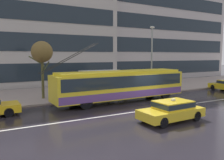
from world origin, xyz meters
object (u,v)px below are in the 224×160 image
taxi_oncoming_near (172,110)px  street_tree_bare (42,53)px  pedestrian_walking_past (108,78)px  street_lamp (152,54)px  bus_shelter (100,76)px  trolleybus (122,85)px  pedestrian_at_shelter (125,76)px  pedestrian_approaching_curb (94,81)px

taxi_oncoming_near → street_tree_bare: street_tree_bare is taller
pedestrian_walking_past → street_tree_bare: 7.07m
street_lamp → bus_shelter: bearing=169.1°
bus_shelter → street_lamp: street_lamp is taller
trolleybus → pedestrian_at_shelter: size_ratio=6.53×
street_tree_bare → trolleybus: bearing=-34.2°
pedestrian_approaching_curb → street_tree_bare: bearing=157.4°
trolleybus → pedestrian_walking_past: trolleybus is taller
street_tree_bare → pedestrian_at_shelter: bearing=2.7°
bus_shelter → pedestrian_approaching_curb: bearing=-136.7°
bus_shelter → taxi_oncoming_near: bearing=-89.7°
bus_shelter → pedestrian_walking_past: bus_shelter is taller
taxi_oncoming_near → street_tree_bare: 12.76m
taxi_oncoming_near → pedestrian_approaching_curb: pedestrian_approaching_curb is taller
pedestrian_approaching_curb → bus_shelter: bearing=43.3°
street_tree_bare → pedestrian_approaching_curb: bearing=-22.6°
trolleybus → pedestrian_walking_past: (0.56, 3.66, 0.29)m
bus_shelter → street_tree_bare: bearing=173.4°
trolleybus → taxi_oncoming_near: size_ratio=3.14×
pedestrian_approaching_curb → pedestrian_at_shelter: bearing=24.9°
taxi_oncoming_near → pedestrian_walking_past: size_ratio=2.09×
bus_shelter → pedestrian_at_shelter: 3.80m
pedestrian_walking_past → street_tree_bare: street_tree_bare is taller
pedestrian_walking_past → street_lamp: (4.65, -1.30, 2.49)m
pedestrian_walking_past → street_lamp: size_ratio=0.29×
pedestrian_approaching_curb → pedestrian_walking_past: (2.23, 1.37, 0.06)m
trolleybus → bus_shelter: 3.51m
pedestrian_approaching_curb → street_lamp: 7.33m
pedestrian_at_shelter → street_tree_bare: bearing=-177.3°
pedestrian_at_shelter → pedestrian_approaching_curb: 5.36m
pedestrian_at_shelter → pedestrian_walking_past: 2.78m
trolleybus → street_lamp: size_ratio=1.89×
bus_shelter → street_tree_bare: street_tree_bare is taller
street_tree_bare → pedestrian_walking_past: bearing=-3.8°
bus_shelter → street_lamp: 6.18m
taxi_oncoming_near → street_lamp: 11.27m
taxi_oncoming_near → pedestrian_at_shelter: size_ratio=2.08×
pedestrian_approaching_curb → street_tree_bare: size_ratio=0.37×
taxi_oncoming_near → pedestrian_at_shelter: 11.89m
bus_shelter → pedestrian_approaching_curb: 1.72m
trolleybus → street_tree_bare: street_tree_bare is taller
trolleybus → street_lamp: (5.21, 2.36, 2.77)m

